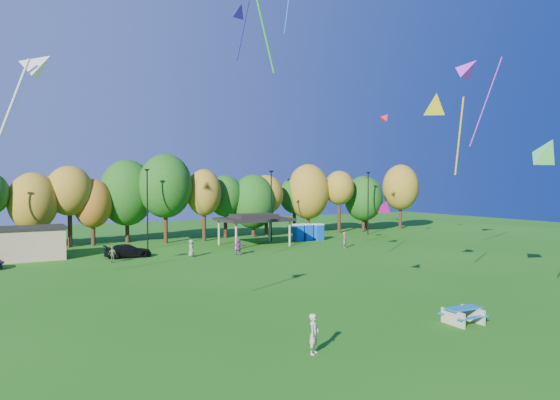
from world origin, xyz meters
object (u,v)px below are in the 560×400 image
kite_flyer (314,334)px  porta_potties (308,232)px  picnic_table (463,314)px  car_d (128,251)px

kite_flyer → porta_potties: bearing=20.8°
picnic_table → kite_flyer: bearing=-176.3°
porta_potties → picnic_table: bearing=-110.5°
picnic_table → kite_flyer: (-9.56, -0.00, 0.39)m
porta_potties → kite_flyer: porta_potties is taller
picnic_table → car_d: size_ratio=0.46×
porta_potties → kite_flyer: 43.21m
porta_potties → picnic_table: porta_potties is taller
porta_potties → kite_flyer: size_ratio=2.10×
picnic_table → porta_potties: bearing=73.2°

